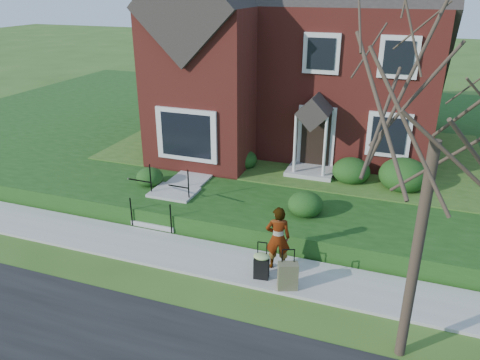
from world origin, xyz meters
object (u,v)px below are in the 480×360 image
at_px(suitcase_olive, 288,276).
at_px(tree_verge, 440,115).
at_px(suitcase_black, 261,265).
at_px(woman, 278,238).
at_px(front_steps, 167,203).

distance_m(suitcase_olive, tree_verge, 5.23).
bearing_deg(tree_verge, suitcase_black, 157.18).
bearing_deg(tree_verge, woman, 147.21).
distance_m(woman, suitcase_olive, 1.04).
bearing_deg(front_steps, suitcase_olive, -28.61).
relative_size(suitcase_black, suitcase_olive, 0.96).
xyz_separation_m(front_steps, tree_verge, (7.04, -3.63, 4.32)).
bearing_deg(tree_verge, suitcase_olive, 155.16).
xyz_separation_m(woman, tree_verge, (3.06, -1.97, 3.88)).
relative_size(woman, tree_verge, 0.24).
height_order(front_steps, tree_verge, tree_verge).
height_order(suitcase_black, suitcase_olive, suitcase_olive).
bearing_deg(suitcase_olive, tree_verge, -45.57).
height_order(front_steps, suitcase_black, front_steps).
distance_m(suitcase_black, suitcase_olive, 0.73).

